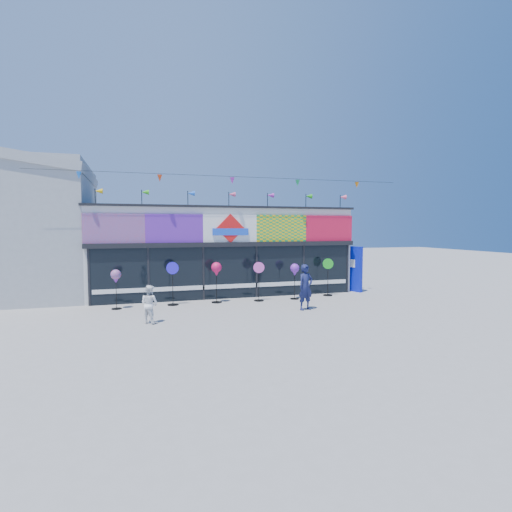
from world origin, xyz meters
name	(u,v)px	position (x,y,z in m)	size (l,w,h in m)	color
ground	(252,314)	(0.00, 0.00, 0.00)	(80.00, 80.00, 0.00)	gray
kite_shop	(219,249)	(0.00, 5.94, 2.05)	(16.00, 5.70, 5.31)	silver
blue_sign	(353,269)	(6.23, 3.64, 1.11)	(0.52, 1.10, 2.22)	#0C1CC0
spinner_0	(116,277)	(-4.74, 2.42, 1.23)	(0.39, 0.39, 1.53)	black
spinner_1	(173,282)	(-2.58, 2.60, 0.93)	(0.49, 0.45, 1.75)	black
spinner_2	(216,270)	(-0.79, 2.60, 1.36)	(0.43, 0.43, 1.70)	black
spinner_3	(259,280)	(1.02, 2.46, 0.89)	(0.47, 0.43, 1.67)	black
spinner_4	(295,271)	(2.65, 2.42, 1.25)	(0.40, 0.40, 1.56)	black
spinner_5	(328,276)	(4.46, 2.81, 0.91)	(0.47, 0.44, 1.72)	black
adult_man	(306,287)	(2.17, 0.18, 0.87)	(0.64, 0.42, 1.74)	#161B45
child	(149,304)	(-3.60, -0.27, 0.63)	(0.61, 0.35, 1.26)	white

